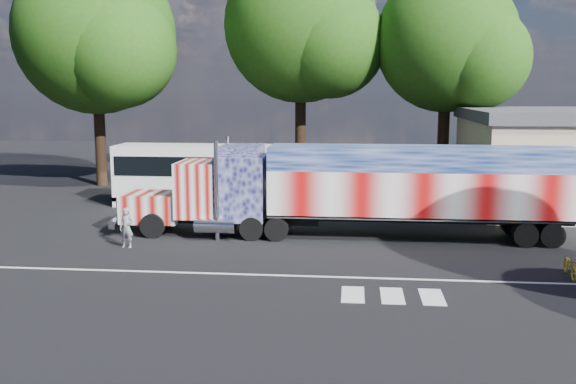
# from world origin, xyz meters

# --- Properties ---
(ground) EXTENTS (100.00, 100.00, 0.00)m
(ground) POSITION_xyz_m (0.00, 0.00, 0.00)
(ground) COLOR black
(lane_markings) EXTENTS (30.00, 2.67, 0.01)m
(lane_markings) POSITION_xyz_m (1.71, -3.77, 0.01)
(lane_markings) COLOR silver
(lane_markings) RESTS_ON ground
(semi_truck) EXTENTS (19.53, 3.08, 4.16)m
(semi_truck) POSITION_xyz_m (3.16, 3.05, 2.14)
(semi_truck) COLOR black
(semi_truck) RESTS_ON ground
(coach_bus) EXTENTS (11.20, 2.61, 3.26)m
(coach_bus) POSITION_xyz_m (-4.41, 9.84, 1.69)
(coach_bus) COLOR white
(coach_bus) RESTS_ON ground
(woman) EXTENTS (0.63, 0.46, 1.60)m
(woman) POSITION_xyz_m (-6.19, 0.27, 0.80)
(woman) COLOR slate
(woman) RESTS_ON ground
(bicycle) EXTENTS (0.61, 1.54, 0.79)m
(bicycle) POSITION_xyz_m (10.07, -2.16, 0.40)
(bicycle) COLOR gold
(bicycle) RESTS_ON ground
(tree_nw_a) EXTENTS (10.57, 10.07, 14.69)m
(tree_nw_a) POSITION_xyz_m (-13.41, 16.15, 9.60)
(tree_nw_a) COLOR black
(tree_nw_a) RESTS_ON ground
(tree_ne_a) EXTENTS (8.91, 8.49, 13.30)m
(tree_ne_a) POSITION_xyz_m (8.40, 16.33, 8.99)
(tree_ne_a) COLOR black
(tree_ne_a) RESTS_ON ground
(tree_n_mid) EXTENTS (10.36, 9.87, 15.18)m
(tree_n_mid) POSITION_xyz_m (-0.57, 18.32, 10.18)
(tree_n_mid) COLOR black
(tree_n_mid) RESTS_ON ground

